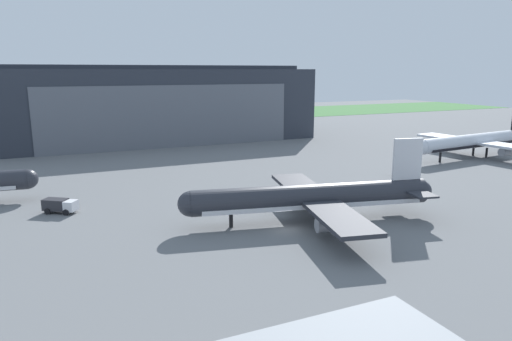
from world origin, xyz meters
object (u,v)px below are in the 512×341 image
airliner_far_right (477,141)px  pushback_tractor (405,171)px  airliner_near_right (312,198)px  maintenance_hangar (158,105)px  fuel_bowser (60,205)px

airliner_far_right → pushback_tractor: airliner_far_right is taller
airliner_near_right → airliner_far_right: bearing=22.5°
maintenance_hangar → airliner_far_right: size_ratio=2.19×
maintenance_hangar → airliner_far_right: (66.25, -61.89, -6.97)m
maintenance_hangar → pushback_tractor: 79.85m
maintenance_hangar → fuel_bowser: 76.25m
maintenance_hangar → fuel_bowser: maintenance_hangar is taller
airliner_near_right → pushback_tractor: 37.10m
airliner_far_right → fuel_bowser: size_ratio=8.00×
fuel_bowser → airliner_far_right: bearing=4.1°
airliner_far_right → airliner_near_right: size_ratio=1.15×
airliner_far_right → maintenance_hangar: bearing=137.0°
airliner_near_right → pushback_tractor: bearing=27.8°
airliner_near_right → maintenance_hangar: bearing=91.3°
maintenance_hangar → pushback_tractor: bearing=-64.0°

